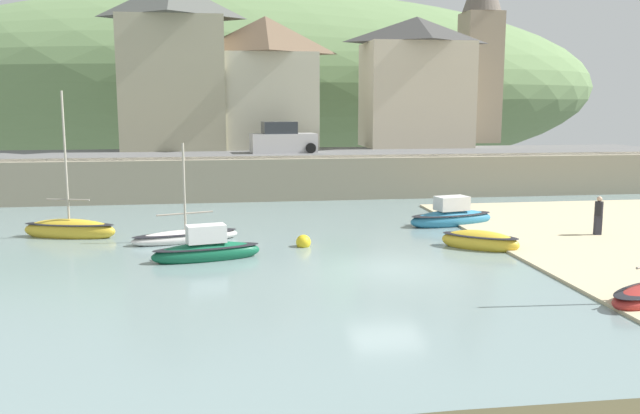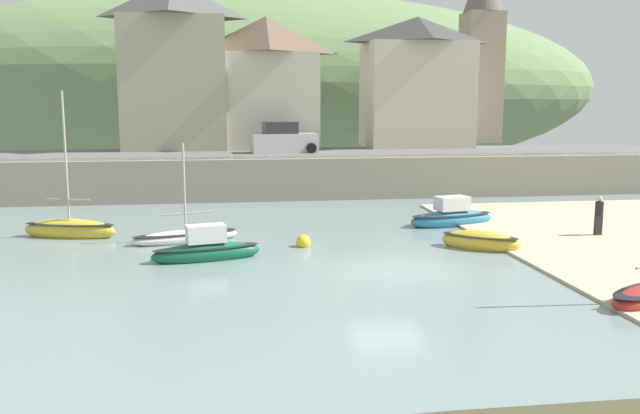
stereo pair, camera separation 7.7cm
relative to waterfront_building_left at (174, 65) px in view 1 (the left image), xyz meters
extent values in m
cube|color=gray|center=(8.64, -25.20, -8.07)|extent=(48.00, 40.00, 0.06)
cube|color=gray|center=(8.64, -8.20, -6.84)|extent=(48.00, 2.40, 2.40)
cube|color=#606060|center=(8.64, -4.50, -5.69)|extent=(48.00, 9.00, 0.10)
ellipsoid|color=#668653|center=(5.76, 30.00, -0.90)|extent=(80.00, 44.00, 20.40)
cube|color=tan|center=(0.00, 0.00, -1.29)|extent=(6.76, 5.57, 8.69)
cube|color=beige|center=(6.18, 0.00, -2.42)|extent=(6.76, 4.96, 6.43)
pyramid|color=brown|center=(6.18, 0.00, 2.03)|extent=(7.06, 5.26, 2.49)
cube|color=beige|center=(16.81, 0.00, -2.00)|extent=(7.26, 5.04, 7.27)
pyramid|color=#3D3D3B|center=(16.81, 0.00, 2.53)|extent=(7.56, 5.34, 1.79)
cube|color=gray|center=(23.08, 4.00, -0.66)|extent=(2.80, 2.80, 9.96)
ellipsoid|color=gold|center=(-3.26, -18.09, -7.76)|extent=(4.10, 1.98, 1.00)
ellipsoid|color=black|center=(-3.26, -18.09, -7.49)|extent=(4.01, 1.94, 0.12)
cylinder|color=#B2A893|center=(-3.26, -18.09, -4.62)|extent=(0.09, 0.09, 5.28)
cylinder|color=gray|center=(-3.26, -18.09, -6.46)|extent=(1.83, 0.54, 0.07)
ellipsoid|color=gold|center=(12.93, -22.62, -7.79)|extent=(3.08, 2.67, 0.91)
ellipsoid|color=black|center=(12.93, -22.62, -7.54)|extent=(3.02, 2.62, 0.12)
ellipsoid|color=#135D3D|center=(2.52, -22.99, -7.81)|extent=(4.05, 1.83, 0.82)
ellipsoid|color=black|center=(2.52, -22.99, -7.59)|extent=(3.97, 1.79, 0.12)
cube|color=silver|center=(2.52, -22.99, -7.09)|extent=(1.49, 0.98, 0.63)
ellipsoid|color=teal|center=(13.48, -17.73, -7.79)|extent=(4.34, 2.13, 0.90)
ellipsoid|color=black|center=(13.48, -17.73, -7.55)|extent=(4.26, 2.09, 0.12)
cube|color=silver|center=(13.48, -17.73, -7.03)|extent=(1.62, 1.17, 0.63)
ellipsoid|color=silver|center=(1.60, -19.75, -7.86)|extent=(4.48, 2.34, 0.64)
ellipsoid|color=black|center=(1.60, -19.75, -7.69)|extent=(4.40, 2.29, 0.12)
cylinder|color=#B2A893|center=(1.60, -19.75, -5.79)|extent=(0.09, 0.09, 3.50)
cylinder|color=gray|center=(1.60, -19.75, -6.88)|extent=(2.21, 0.77, 0.07)
cube|color=#BAB8B9|center=(6.94, -4.50, -5.04)|extent=(4.24, 2.08, 1.20)
cube|color=#282D33|center=(6.69, -4.50, -4.09)|extent=(2.23, 1.69, 0.80)
cylinder|color=black|center=(8.59, -3.70, -5.32)|extent=(0.64, 0.22, 0.64)
cylinder|color=black|center=(8.59, -5.30, -5.32)|extent=(0.64, 0.22, 0.64)
cylinder|color=black|center=(5.29, -3.70, -5.32)|extent=(0.64, 0.22, 0.64)
cylinder|color=black|center=(5.29, -5.30, -5.32)|extent=(0.64, 0.22, 0.64)
cube|color=#282833|center=(18.63, -21.22, -7.53)|extent=(0.28, 0.20, 0.82)
cylinder|color=black|center=(18.63, -21.22, -6.83)|extent=(0.34, 0.34, 0.58)
sphere|color=#D1A889|center=(18.63, -21.22, -6.43)|extent=(0.22, 0.22, 0.22)
sphere|color=yellow|center=(6.21, -21.32, -7.86)|extent=(0.59, 0.59, 0.59)
camera|label=1|loc=(3.21, -46.74, -2.39)|focal=37.53mm
camera|label=2|loc=(3.28, -46.75, -2.39)|focal=37.53mm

